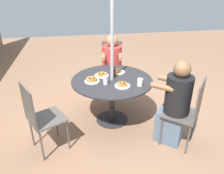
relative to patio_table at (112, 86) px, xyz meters
name	(u,v)px	position (x,y,z in m)	size (l,w,h in m)	color
ground_plane	(112,119)	(0.00, 0.00, -0.61)	(12.00, 12.00, 0.00)	#8C664C
patio_table	(112,86)	(0.00, 0.00, 0.00)	(1.21, 1.21, 0.73)	#28282B
umbrella_pole	(112,56)	(0.00, 0.00, 0.49)	(0.05, 0.05, 2.19)	#ADADB2
patio_chair_north	(112,63)	(1.12, -0.19, -0.05)	(0.48, 0.48, 0.98)	#514C47
diner_north	(112,68)	(0.95, -0.16, -0.09)	(0.57, 0.44, 1.15)	beige
patio_chair_east	(39,115)	(-0.54, 1.01, -0.05)	(0.57, 0.57, 0.98)	#514C47
patio_chair_south	(188,110)	(-0.73, -0.87, -0.05)	(0.59, 0.59, 0.98)	#514C47
diner_south	(175,106)	(-0.62, -0.74, -0.06)	(0.54, 0.56, 1.20)	slate
pancake_plate_a	(102,75)	(0.15, 0.14, 0.13)	(0.22, 0.22, 0.05)	white
pancake_plate_b	(122,85)	(-0.25, -0.10, 0.14)	(0.22, 0.22, 0.06)	white
pancake_plate_c	(92,80)	(-0.03, 0.30, 0.14)	(0.22, 0.22, 0.07)	white
pancake_plate_d	(118,72)	(0.24, -0.14, 0.13)	(0.22, 0.22, 0.05)	white
syrup_bottle	(114,73)	(0.09, -0.05, 0.18)	(0.09, 0.06, 0.17)	#602D0F
coffee_cup	(140,82)	(-0.28, -0.35, 0.17)	(0.08, 0.08, 0.10)	white
drinking_glass_a	(106,80)	(-0.15, 0.12, 0.18)	(0.06, 0.06, 0.12)	silver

